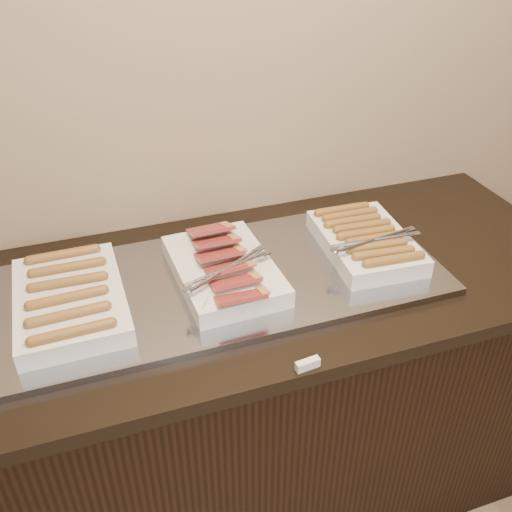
{
  "coord_description": "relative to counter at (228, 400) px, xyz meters",
  "views": [
    {
      "loc": [
        -0.31,
        0.95,
        1.81
      ],
      "look_at": [
        0.09,
        2.13,
        0.97
      ],
      "focal_mm": 40.0,
      "sensor_mm": 36.0,
      "label": 1
    }
  ],
  "objects": [
    {
      "name": "counter",
      "position": [
        0.0,
        0.0,
        0.0
      ],
      "size": [
        2.06,
        0.76,
        0.9
      ],
      "color": "black",
      "rests_on": "ground"
    },
    {
      "name": "warming_tray",
      "position": [
        -0.02,
        0.0,
        0.46
      ],
      "size": [
        1.2,
        0.5,
        0.02
      ],
      "primitive_type": "cube",
      "color": "#9295A0",
      "rests_on": "counter"
    },
    {
      "name": "dish_left",
      "position": [
        -0.39,
        0.0,
        0.5
      ],
      "size": [
        0.26,
        0.39,
        0.07
      ],
      "rotation": [
        0.0,
        0.0,
        0.01
      ],
      "color": "silver",
      "rests_on": "warming_tray"
    },
    {
      "name": "dish_center",
      "position": [
        0.0,
        -0.0,
        0.5
      ],
      "size": [
        0.27,
        0.39,
        0.09
      ],
      "rotation": [
        0.0,
        0.0,
        0.04
      ],
      "color": "silver",
      "rests_on": "warming_tray"
    },
    {
      "name": "dish_right",
      "position": [
        0.42,
        -0.0,
        0.5
      ],
      "size": [
        0.27,
        0.36,
        0.08
      ],
      "rotation": [
        0.0,
        0.0,
        -0.06
      ],
      "color": "silver",
      "rests_on": "warming_tray"
    },
    {
      "name": "label_holder",
      "position": [
        0.09,
        -0.36,
        0.46
      ],
      "size": [
        0.06,
        0.02,
        0.02
      ],
      "primitive_type": "cube",
      "rotation": [
        0.0,
        0.0,
        0.11
      ],
      "color": "silver",
      "rests_on": "counter"
    }
  ]
}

